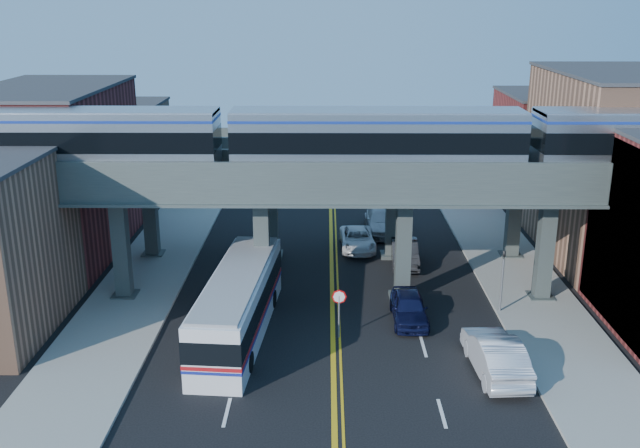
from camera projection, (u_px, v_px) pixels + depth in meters
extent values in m
plane|color=black|center=(333.00, 366.00, 33.57)|extent=(120.00, 120.00, 0.00)
cube|color=gray|center=(143.00, 283.00, 43.19)|extent=(5.00, 70.00, 0.16)
cube|color=gray|center=(522.00, 284.00, 42.98)|extent=(5.00, 70.00, 0.16)
cube|color=maroon|center=(54.00, 173.00, 47.33)|extent=(8.00, 14.00, 11.00)
cube|color=#9D6C51|center=(112.00, 154.00, 60.18)|extent=(8.00, 10.00, 8.00)
cube|color=#9D6C51|center=(613.00, 167.00, 46.86)|extent=(8.00, 14.00, 12.00)
cube|color=maroon|center=(551.00, 149.00, 59.70)|extent=(8.00, 10.00, 9.00)
cube|color=teal|center=(622.00, 244.00, 35.83)|extent=(0.10, 9.50, 9.50)
cube|color=#394240|center=(121.00, 249.00, 40.40)|extent=(0.85, 0.85, 6.00)
cube|color=#394240|center=(262.00, 249.00, 40.33)|extent=(0.85, 0.85, 6.00)
cube|color=#394240|center=(403.00, 249.00, 40.26)|extent=(0.85, 0.85, 6.00)
cube|color=#394240|center=(545.00, 250.00, 40.19)|extent=(0.85, 0.85, 6.00)
cube|color=#424B48|center=(333.00, 186.00, 39.18)|extent=(52.00, 3.60, 1.40)
cube|color=#394240|center=(150.00, 213.00, 47.08)|extent=(0.85, 0.85, 6.00)
cube|color=#394240|center=(271.00, 214.00, 47.01)|extent=(0.85, 0.85, 6.00)
cube|color=#394240|center=(392.00, 214.00, 46.93)|extent=(0.85, 0.85, 6.00)
cube|color=#394240|center=(514.00, 214.00, 46.86)|extent=(0.85, 0.85, 6.00)
cube|color=#424B48|center=(332.00, 159.00, 45.86)|extent=(52.00, 3.60, 1.40)
cube|color=black|center=(168.00, 171.00, 39.01)|extent=(2.26, 2.26, 0.26)
cube|color=#A3A6AC|center=(73.00, 139.00, 38.52)|extent=(15.64, 2.98, 3.29)
cube|color=black|center=(73.00, 136.00, 38.48)|extent=(15.66, 3.04, 1.13)
cube|color=black|center=(285.00, 171.00, 38.95)|extent=(2.26, 2.26, 0.26)
cube|color=black|center=(468.00, 172.00, 38.87)|extent=(2.26, 2.26, 0.26)
cube|color=#A3A6AC|center=(377.00, 139.00, 38.38)|extent=(15.64, 2.98, 3.29)
cube|color=black|center=(377.00, 137.00, 38.33)|extent=(15.66, 3.04, 1.13)
cube|color=black|center=(586.00, 172.00, 38.81)|extent=(2.26, 2.26, 0.26)
cylinder|color=slate|center=(339.00, 317.00, 36.08)|extent=(0.09, 0.09, 2.30)
cylinder|color=red|center=(339.00, 297.00, 35.75)|extent=(0.76, 0.04, 0.76)
cylinder|color=slate|center=(502.00, 286.00, 38.73)|extent=(0.12, 0.12, 3.20)
imported|color=black|center=(505.00, 251.00, 38.11)|extent=(0.15, 0.18, 0.90)
cube|color=silver|center=(238.00, 305.00, 36.37)|extent=(3.58, 12.36, 3.15)
cube|color=black|center=(238.00, 298.00, 36.25)|extent=(3.64, 12.40, 1.07)
cube|color=#B21419|center=(239.00, 311.00, 36.47)|extent=(3.63, 12.40, 0.18)
cylinder|color=black|center=(223.00, 361.00, 32.99)|extent=(2.81, 1.23, 1.02)
cylinder|color=black|center=(251.00, 298.00, 39.94)|extent=(2.81, 1.23, 1.02)
imported|color=black|center=(409.00, 307.00, 38.07)|extent=(1.85, 4.57, 1.55)
imported|color=#2A2A2C|center=(404.00, 253.00, 46.26)|extent=(1.80, 4.81, 1.57)
imported|color=white|center=(357.00, 239.00, 49.20)|extent=(2.50, 5.04, 1.37)
imported|color=#B9B8BD|center=(382.00, 221.00, 52.71)|extent=(2.51, 5.88, 1.69)
imported|color=silver|center=(496.00, 354.00, 32.73)|extent=(2.29, 5.71, 1.85)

